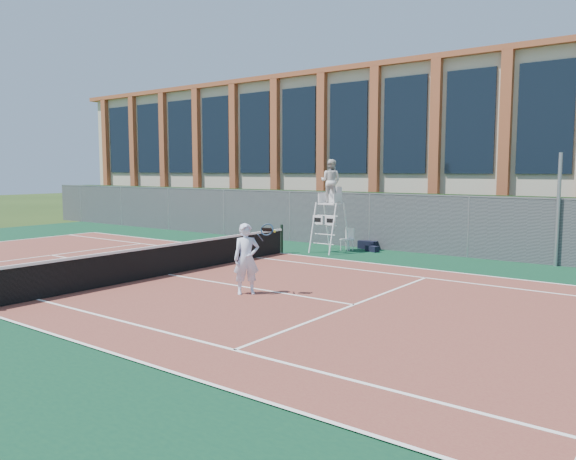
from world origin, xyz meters
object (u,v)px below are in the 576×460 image
Objects in this scene: umpire_chair at (331,184)px; plastic_chair at (348,237)px; steel_pole at (558,210)px; tennis_player at (247,259)px.

umpire_chair reaches higher than plastic_chair.
steel_pole reaches higher than umpire_chair.
umpire_chair is (-7.70, -1.65, 0.78)m from steel_pole.
plastic_chair is 8.69m from tennis_player.
plastic_chair is (0.35, 0.78, -2.10)m from umpire_chair.
tennis_player is (-5.31, -9.31, -0.93)m from steel_pole.
steel_pole is 7.92m from umpire_chair.
umpire_chair is at bearing -167.90° from steel_pole.
steel_pole is 7.52m from plastic_chair.
steel_pole is at bearing 6.78° from plastic_chair.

